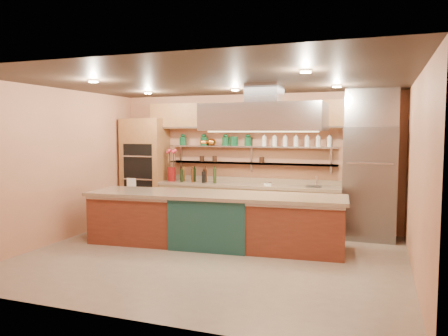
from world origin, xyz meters
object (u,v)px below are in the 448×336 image
at_px(copper_kettle, 212,142).
at_px(green_canister, 234,141).
at_px(refrigerator, 370,183).
at_px(flower_vase, 172,174).
at_px(kitchen_scale, 268,183).
at_px(island, 214,220).

height_order(copper_kettle, green_canister, green_canister).
height_order(refrigerator, green_canister, refrigerator).
xyz_separation_m(flower_vase, kitchen_scale, (2.17, 0.00, -0.11)).
relative_size(refrigerator, copper_kettle, 11.14).
bearing_deg(island, refrigerator, 25.44).
distance_m(flower_vase, copper_kettle, 1.13).
distance_m(refrigerator, green_canister, 2.87).
relative_size(island, flower_vase, 14.39).
xyz_separation_m(island, green_canister, (-0.20, 1.72, 1.35)).
bearing_deg(flower_vase, refrigerator, -0.14).
distance_m(refrigerator, kitchen_scale, 1.96).
xyz_separation_m(flower_vase, copper_kettle, (0.86, 0.22, 0.71)).
bearing_deg(refrigerator, island, -149.89).
relative_size(copper_kettle, green_canister, 0.97).
bearing_deg(green_canister, kitchen_scale, -15.35).
height_order(island, copper_kettle, copper_kettle).
relative_size(island, kitchen_scale, 30.26).
relative_size(refrigerator, island, 0.47).
bearing_deg(kitchen_scale, refrigerator, 23.68).
relative_size(refrigerator, flower_vase, 6.77).
bearing_deg(refrigerator, green_canister, 175.23).
distance_m(kitchen_scale, green_canister, 1.18).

